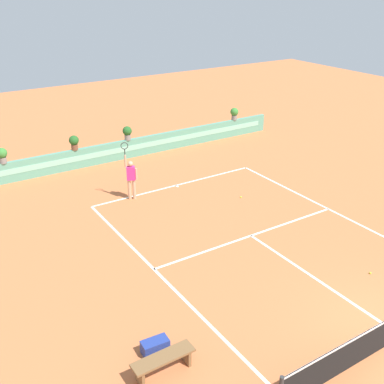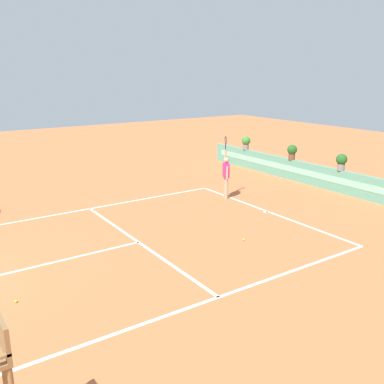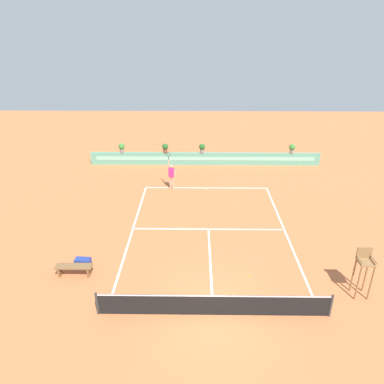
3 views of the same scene
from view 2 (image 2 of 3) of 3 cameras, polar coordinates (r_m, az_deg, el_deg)
ground_plane at (r=13.46m, az=-8.63°, el=-6.95°), size 60.00×60.00×0.00m
court_lines at (r=13.75m, az=-5.92°, el=-6.33°), size 8.32×11.94×0.01m
back_wall_barrier at (r=19.81m, az=19.49°, el=1.21°), size 18.00×0.21×1.00m
tennis_player at (r=17.92m, az=4.52°, el=2.42°), size 0.57×0.35×2.58m
tennis_ball_near_baseline at (r=13.74m, az=6.85°, el=-6.25°), size 0.07×0.07×0.07m
tennis_ball_mid_court at (r=10.99m, az=-22.31°, el=-13.25°), size 0.07×0.07×0.07m
potted_plant_far_left at (r=23.97m, az=7.16°, el=6.59°), size 0.48×0.48×0.72m
potted_plant_centre at (r=19.76m, az=19.18°, el=3.92°), size 0.48×0.48×0.72m
potted_plant_left at (r=21.56m, az=13.11°, el=5.30°), size 0.48×0.48×0.72m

